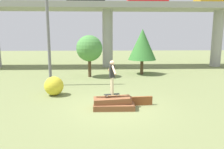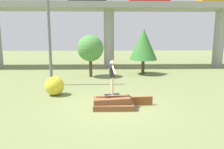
% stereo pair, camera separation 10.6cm
% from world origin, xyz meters
% --- Properties ---
extents(ground_plane, '(80.00, 80.00, 0.00)m').
position_xyz_m(ground_plane, '(0.00, 0.00, 0.00)').
color(ground_plane, olive).
extents(scrap_pile, '(1.95, 1.19, 0.58)m').
position_xyz_m(scrap_pile, '(-0.03, -0.02, 0.23)').
color(scrap_pile, brown).
rests_on(scrap_pile, ground_plane).
extents(scrap_plank_loose, '(1.15, 0.20, 0.44)m').
position_xyz_m(scrap_plank_loose, '(1.37, 0.35, 0.22)').
color(scrap_plank_loose, brown).
rests_on(scrap_plank_loose, ground_plane).
extents(skateboard, '(0.78, 0.37, 0.09)m').
position_xyz_m(skateboard, '(-0.09, 0.05, 0.65)').
color(skateboard, black).
rests_on(skateboard, scrap_pile).
extents(skater, '(0.36, 1.21, 1.61)m').
position_xyz_m(skater, '(-0.09, 0.05, 1.60)').
color(skater, '#C6B78E').
rests_on(skater, skateboard).
extents(highway_overpass, '(44.00, 4.00, 6.72)m').
position_xyz_m(highway_overpass, '(0.00, 13.89, 5.84)').
color(highway_overpass, '#9E9E99').
rests_on(highway_overpass, ground_plane).
extents(utility_pole, '(1.30, 0.20, 8.25)m').
position_xyz_m(utility_pole, '(-4.16, 5.00, 4.25)').
color(utility_pole, slate).
rests_on(utility_pole, ground_plane).
extents(tree_behind_left, '(2.46, 2.46, 4.00)m').
position_xyz_m(tree_behind_left, '(2.95, 9.17, 2.64)').
color(tree_behind_left, '#4C3823').
rests_on(tree_behind_left, ground_plane).
extents(tree_behind_right, '(2.15, 2.15, 3.46)m').
position_xyz_m(tree_behind_right, '(-1.63, 8.05, 2.37)').
color(tree_behind_right, '#4C3823').
rests_on(tree_behind_right, ground_plane).
extents(bush_yellow_flowering, '(1.10, 1.10, 1.10)m').
position_xyz_m(bush_yellow_flowering, '(-3.35, 2.39, 0.55)').
color(bush_yellow_flowering, gold).
rests_on(bush_yellow_flowering, ground_plane).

